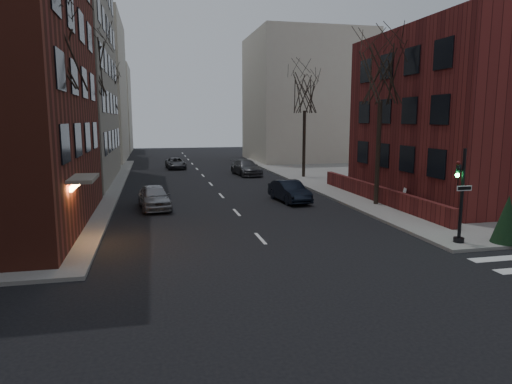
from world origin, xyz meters
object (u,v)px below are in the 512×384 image
(parked_sedan, at_px, (289,191))
(sandwich_board, at_px, (406,196))
(traffic_signal, at_px, (460,202))
(car_lane_silver, at_px, (154,197))
(streetlamp_near, at_px, (92,138))
(evergreen_shrub, at_px, (507,219))
(tree_left_c, at_px, (107,91))
(tree_left_b, at_px, (86,66))
(tree_right_a, at_px, (381,74))
(tree_left_a, at_px, (48,45))
(tree_right_b, at_px, (305,94))
(car_lane_gray, at_px, (246,168))
(car_lane_far, at_px, (176,163))
(streetlamp_far, at_px, (117,130))

(parked_sedan, distance_m, sandwich_board, 7.28)
(traffic_signal, xyz_separation_m, sandwich_board, (2.56, 8.39, -1.24))
(traffic_signal, bearing_deg, sandwich_board, 73.01)
(car_lane_silver, bearing_deg, streetlamp_near, 147.03)
(streetlamp_near, height_order, evergreen_shrub, streetlamp_near)
(evergreen_shrub, bearing_deg, tree_left_c, 120.70)
(tree_left_b, relative_size, tree_right_a, 1.11)
(tree_left_a, relative_size, tree_left_c, 1.06)
(tree_left_a, relative_size, tree_right_b, 1.12)
(tree_left_c, distance_m, car_lane_silver, 21.52)
(parked_sedan, distance_m, car_lane_gray, 14.72)
(streetlamp_near, height_order, car_lane_gray, streetlamp_near)
(tree_left_b, distance_m, tree_right_a, 19.35)
(streetlamp_near, xyz_separation_m, car_lane_far, (5.97, 20.77, -3.64))
(traffic_signal, relative_size, car_lane_gray, 0.80)
(evergreen_shrub, bearing_deg, tree_left_a, 163.62)
(sandwich_board, bearing_deg, parked_sedan, 170.46)
(car_lane_far, height_order, sandwich_board, car_lane_far)
(tree_right_a, bearing_deg, car_lane_gray, 105.07)
(tree_left_c, bearing_deg, tree_right_a, -51.34)
(tree_right_a, bearing_deg, tree_left_a, -167.20)
(streetlamp_far, xyz_separation_m, car_lane_far, (5.97, 0.77, -3.64))
(tree_right_a, relative_size, sandwich_board, 9.40)
(tree_right_b, relative_size, car_lane_silver, 2.16)
(traffic_signal, relative_size, car_lane_silver, 0.94)
(evergreen_shrub, bearing_deg, streetlamp_near, 143.29)
(traffic_signal, xyz_separation_m, tree_right_b, (0.86, 23.01, 5.68))
(tree_right_a, xyz_separation_m, car_lane_far, (-11.03, 24.77, -7.43))
(traffic_signal, xyz_separation_m, evergreen_shrub, (1.97, -0.49, -0.74))
(tree_left_c, xyz_separation_m, tree_right_a, (17.60, -22.00, 0.00))
(tree_right_b, relative_size, sandwich_board, 8.88)
(streetlamp_far, relative_size, car_lane_gray, 1.25)
(tree_left_c, bearing_deg, tree_right_b, -24.44)
(tree_right_b, distance_m, streetlamp_near, 20.01)
(streetlamp_far, distance_m, car_lane_gray, 14.41)
(tree_left_b, bearing_deg, streetlamp_far, 87.85)
(tree_left_b, bearing_deg, tree_left_a, -90.00)
(streetlamp_far, distance_m, car_lane_silver, 22.38)
(traffic_signal, bearing_deg, tree_right_b, 87.85)
(tree_left_b, distance_m, tree_right_b, 18.64)
(traffic_signal, relative_size, tree_left_a, 0.39)
(streetlamp_far, bearing_deg, tree_right_b, -30.47)
(car_lane_silver, relative_size, sandwich_board, 4.11)
(tree_left_b, xyz_separation_m, car_lane_silver, (4.16, -5.81, -8.19))
(tree_left_a, xyz_separation_m, car_lane_silver, (4.16, 6.19, -7.75))
(tree_left_c, height_order, streetlamp_near, tree_left_c)
(tree_left_c, distance_m, car_lane_far, 10.30)
(tree_left_a, xyz_separation_m, tree_right_b, (17.60, 18.00, -0.88))
(car_lane_silver, xyz_separation_m, sandwich_board, (15.14, -2.81, -0.06))
(tree_left_b, height_order, streetlamp_far, tree_left_b)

